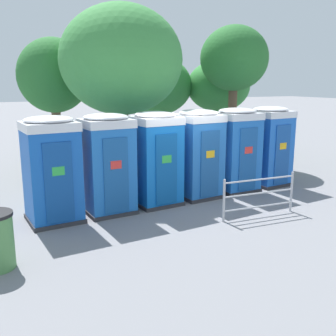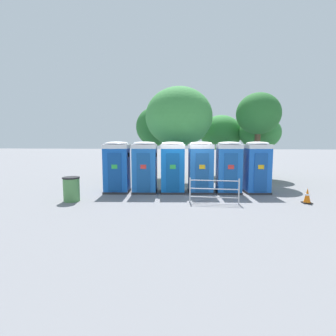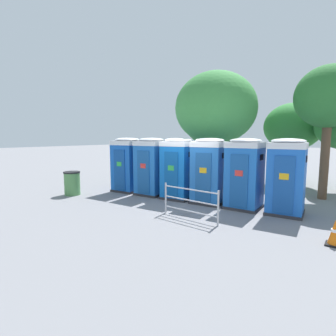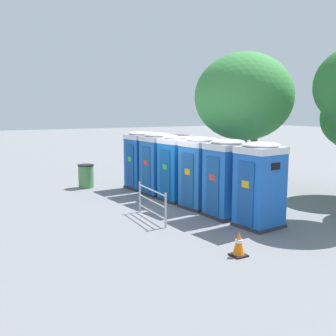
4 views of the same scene
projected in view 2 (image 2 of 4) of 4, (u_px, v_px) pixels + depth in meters
ground_plane at (186, 192)px, 13.18m from camera, size 120.00×120.00×0.00m
portapotty_0 at (117, 167)px, 13.05m from camera, size 1.32×1.29×2.54m
portapotty_1 at (145, 167)px, 13.01m from camera, size 1.28×1.28×2.54m
portapotty_2 at (173, 167)px, 12.98m from camera, size 1.29×1.30×2.54m
portapotty_3 at (201, 167)px, 12.97m from camera, size 1.30×1.31×2.54m
portapotty_4 at (229, 167)px, 12.92m from camera, size 1.23×1.24×2.54m
portapotty_5 at (257, 167)px, 12.93m from camera, size 1.27×1.30×2.54m
street_tree_0 at (258, 115)px, 15.69m from camera, size 2.62×2.62×5.42m
street_tree_1 at (155, 127)px, 18.11m from camera, size 2.57×2.57×4.85m
street_tree_2 at (179, 117)px, 15.68m from camera, size 4.00×4.00×5.76m
street_tree_3 at (260, 133)px, 17.75m from camera, size 2.78×2.78×4.23m
street_tree_4 at (221, 133)px, 18.95m from camera, size 2.99×2.99×4.38m
trash_can at (71, 189)px, 11.20m from camera, size 0.72×0.72×1.05m
traffic_cone at (307, 196)px, 10.84m from camera, size 0.36×0.36×0.64m
event_barrier at (214, 190)px, 10.83m from camera, size 2.06×0.18×1.05m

